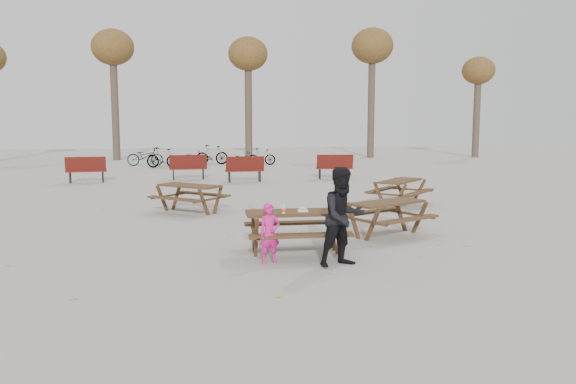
{
  "coord_description": "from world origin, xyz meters",
  "views": [
    {
      "loc": [
        -1.59,
        -9.9,
        2.41
      ],
      "look_at": [
        0.0,
        1.0,
        1.0
      ],
      "focal_mm": 35.0,
      "sensor_mm": 36.0,
      "label": 1
    }
  ],
  "objects": [
    {
      "name": "park_bench_row",
      "position": [
        -1.26,
        12.67,
        0.52
      ],
      "size": [
        11.44,
        1.88,
        1.03
      ],
      "color": "#5A1712",
      "rests_on": "ground"
    },
    {
      "name": "picnic_table_east",
      "position": [
        2.15,
        1.29,
        0.36
      ],
      "size": [
        2.12,
        1.99,
        0.72
      ],
      "primitive_type": null,
      "rotation": [
        0.0,
        0.0,
        0.49
      ],
      "color": "#392415",
      "rests_on": "ground"
    },
    {
      "name": "child",
      "position": [
        -0.55,
        -0.64,
        0.51
      ],
      "size": [
        0.43,
        0.34,
        1.02
      ],
      "primitive_type": "imported",
      "rotation": [
        0.0,
        0.0,
        0.29
      ],
      "color": "#D61A7C",
      "rests_on": "ground"
    },
    {
      "name": "tree_row",
      "position": [
        0.9,
        25.15,
        6.19
      ],
      "size": [
        32.17,
        3.52,
        8.26
      ],
      "color": "#382B21",
      "rests_on": "ground"
    },
    {
      "name": "soda_bottle",
      "position": [
        -0.26,
        -0.22,
        0.85
      ],
      "size": [
        0.07,
        0.07,
        0.17
      ],
      "color": "silver",
      "rests_on": "main_picnic_table"
    },
    {
      "name": "main_picnic_table",
      "position": [
        0.0,
        0.0,
        0.59
      ],
      "size": [
        1.8,
        1.45,
        0.78
      ],
      "color": "#392415",
      "rests_on": "ground"
    },
    {
      "name": "picnic_table_north",
      "position": [
        -2.04,
        4.95,
        0.37
      ],
      "size": [
        2.18,
        2.14,
        0.73
      ],
      "primitive_type": null,
      "rotation": [
        0.0,
        0.0,
        -0.68
      ],
      "color": "#392415",
      "rests_on": "ground"
    },
    {
      "name": "food_tray",
      "position": [
        0.11,
        -0.07,
        0.79
      ],
      "size": [
        0.18,
        0.11,
        0.03
      ],
      "primitive_type": "cube",
      "color": "white",
      "rests_on": "main_picnic_table"
    },
    {
      "name": "adult",
      "position": [
        0.63,
        -0.99,
        0.83
      ],
      "size": [
        0.97,
        0.86,
        1.65
      ],
      "primitive_type": "imported",
      "rotation": [
        0.0,
        0.0,
        0.35
      ],
      "color": "black",
      "rests_on": "ground"
    },
    {
      "name": "bicycle_row",
      "position": [
        -2.22,
        20.29,
        0.48
      ],
      "size": [
        7.93,
        2.9,
        1.08
      ],
      "color": "black",
      "rests_on": "ground"
    },
    {
      "name": "fallen_leaves",
      "position": [
        0.5,
        2.5,
        0.0
      ],
      "size": [
        11.0,
        11.0,
        0.01
      ],
      "primitive_type": null,
      "color": "gold",
      "rests_on": "ground"
    },
    {
      "name": "ground",
      "position": [
        0.0,
        0.0,
        0.0
      ],
      "size": [
        80.0,
        80.0,
        0.0
      ],
      "primitive_type": "plane",
      "color": "gray",
      "rests_on": "ground"
    },
    {
      "name": "picnic_table_far",
      "position": [
        3.81,
        5.21,
        0.37
      ],
      "size": [
        2.18,
        2.21,
        0.74
      ],
      "primitive_type": null,
      "rotation": [
        0.0,
        0.0,
        0.83
      ],
      "color": "#392415",
      "rests_on": "ground"
    },
    {
      "name": "bread_roll",
      "position": [
        0.11,
        -0.07,
        0.83
      ],
      "size": [
        0.14,
        0.06,
        0.05
      ],
      "primitive_type": "ellipsoid",
      "color": "tan",
      "rests_on": "food_tray"
    }
  ]
}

